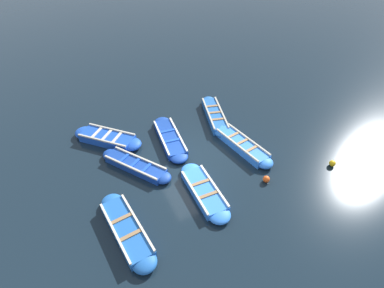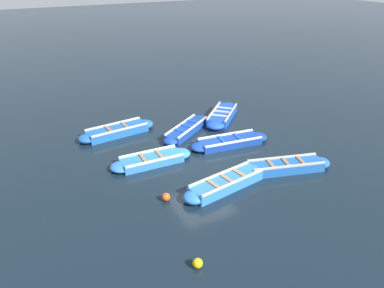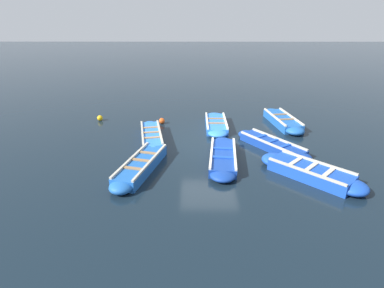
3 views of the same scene
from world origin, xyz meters
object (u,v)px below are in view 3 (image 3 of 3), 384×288
boat_near_quay (282,121)px  boat_alongside (141,165)px  boat_centre (216,124)px  buoy_yellow_far (162,121)px  boat_broadside (272,145)px  boat_inner_gap (310,172)px  boat_drifting (223,157)px  buoy_orange_near (100,118)px  boat_mid_row (151,137)px

boat_near_quay → boat_alongside: bearing=128.3°
boat_centre → buoy_yellow_far: size_ratio=11.71×
boat_alongside → buoy_yellow_far: (5.02, -0.23, -0.04)m
boat_broadside → boat_inner_gap: (-2.40, -0.70, 0.03)m
boat_drifting → boat_broadside: boat_broadside is taller
boat_near_quay → buoy_yellow_far: size_ratio=13.09×
buoy_yellow_far → boat_centre: bearing=-100.8°
boat_alongside → buoy_orange_near: bearing=29.0°
boat_alongside → buoy_yellow_far: size_ratio=13.01×
boat_mid_row → boat_broadside: (-0.84, -5.02, -0.03)m
boat_alongside → buoy_yellow_far: 5.03m
boat_centre → buoy_yellow_far: boat_centre is taller
boat_broadside → buoy_orange_near: size_ratio=11.96×
boat_near_quay → buoy_orange_near: bearing=86.7°
boat_drifting → boat_inner_gap: boat_inner_gap is taller
buoy_orange_near → boat_drifting: bearing=-128.5°
boat_near_quay → boat_broadside: (-3.07, 1.26, -0.02)m
boat_alongside → boat_drifting: bearing=-75.5°
buoy_orange_near → buoy_yellow_far: bearing=-98.1°
boat_inner_gap → boat_centre: 5.74m
boat_mid_row → buoy_orange_near: size_ratio=13.39×
buoy_orange_near → buoy_yellow_far: 3.30m
boat_drifting → boat_alongside: bearing=104.5°
boat_broadside → boat_centre: (2.62, 2.09, -0.01)m
boat_inner_gap → boat_alongside: bearing=84.9°
boat_near_quay → boat_inner_gap: bearing=174.1°
boat_mid_row → boat_centre: 3.43m
boat_near_quay → buoy_orange_near: 9.34m
boat_centre → buoy_orange_near: bearing=80.7°
buoy_orange_near → boat_centre: bearing=-99.3°
boat_mid_row → buoy_yellow_far: bearing=-5.8°
boat_drifting → boat_centre: boat_drifting is taller
boat_drifting → buoy_yellow_far: (4.27, 2.69, -0.01)m
boat_drifting → boat_broadside: size_ratio=1.10×
boat_near_quay → buoy_orange_near: size_ratio=13.46×
boat_broadside → buoy_yellow_far: 5.73m
boat_mid_row → buoy_yellow_far: (2.30, -0.23, -0.05)m
boat_centre → boat_mid_row: bearing=121.3°
boat_near_quay → boat_centre: bearing=97.6°
boat_drifting → buoy_orange_near: size_ratio=13.21×
boat_broadside → boat_inner_gap: boat_inner_gap is taller
boat_drifting → boat_alongside: (-0.75, 2.92, 0.03)m
boat_mid_row → buoy_yellow_far: 2.31m
boat_near_quay → boat_alongside: boat_near_quay is taller
boat_mid_row → buoy_yellow_far: boat_mid_row is taller
boat_inner_gap → boat_mid_row: bearing=60.5°
boat_drifting → buoy_orange_near: (4.74, 5.96, -0.02)m
boat_centre → buoy_orange_near: boat_centre is taller
boat_mid_row → boat_inner_gap: (-3.24, -5.72, 0.00)m
boat_drifting → boat_near_quay: 5.38m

